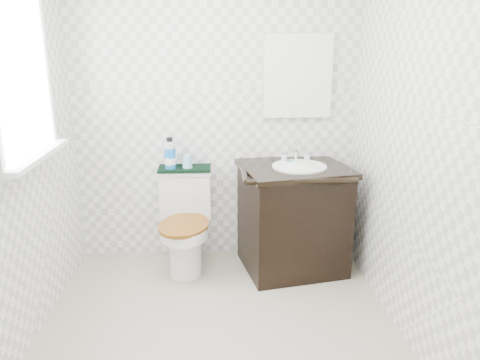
{
  "coord_description": "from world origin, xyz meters",
  "views": [
    {
      "loc": [
        -0.0,
        -2.41,
        1.72
      ],
      "look_at": [
        0.16,
        0.75,
        0.77
      ],
      "focal_mm": 35.0,
      "sensor_mm": 36.0,
      "label": 1
    }
  ],
  "objects": [
    {
      "name": "towel",
      "position": [
        -0.25,
        1.09,
        0.76
      ],
      "size": [
        0.4,
        0.22,
        0.02
      ],
      "primitive_type": "cube",
      "color": "black",
      "rests_on": "toilet"
    },
    {
      "name": "mirror",
      "position": [
        0.63,
        1.18,
        1.45
      ],
      "size": [
        0.5,
        0.02,
        0.6
      ],
      "primitive_type": "cube",
      "color": "silver",
      "rests_on": "wall_back"
    },
    {
      "name": "trash_bin",
      "position": [
        0.42,
        1.03,
        0.13
      ],
      "size": [
        0.19,
        0.16,
        0.26
      ],
      "color": "silver",
      "rests_on": "floor"
    },
    {
      "name": "mouthwash_bottle",
      "position": [
        -0.35,
        1.07,
        0.88
      ],
      "size": [
        0.08,
        0.08,
        0.24
      ],
      "color": "blue",
      "rests_on": "towel"
    },
    {
      "name": "wall_front",
      "position": [
        0.0,
        -1.2,
        1.2
      ],
      "size": [
        2.4,
        0.0,
        2.4
      ],
      "primitive_type": "plane",
      "rotation": [
        -1.57,
        0.0,
        0.0
      ],
      "color": "white",
      "rests_on": "ground"
    },
    {
      "name": "floor",
      "position": [
        0.0,
        0.0,
        0.0
      ],
      "size": [
        2.4,
        2.4,
        0.0
      ],
      "primitive_type": "plane",
      "color": "#C0BA9B",
      "rests_on": "ground"
    },
    {
      "name": "vanity",
      "position": [
        0.58,
        0.9,
        0.43
      ],
      "size": [
        0.87,
        0.78,
        0.92
      ],
      "color": "black",
      "rests_on": "floor"
    },
    {
      "name": "soap_bar",
      "position": [
        0.56,
        1.02,
        0.83
      ],
      "size": [
        0.07,
        0.05,
        0.02
      ],
      "primitive_type": "ellipsoid",
      "color": "#186F73",
      "rests_on": "vanity"
    },
    {
      "name": "toilet",
      "position": [
        -0.25,
        0.97,
        0.33
      ],
      "size": [
        0.43,
        0.65,
        0.76
      ],
      "color": "white",
      "rests_on": "floor"
    },
    {
      "name": "wall_right",
      "position": [
        1.1,
        0.0,
        1.2
      ],
      "size": [
        0.0,
        2.4,
        2.4
      ],
      "primitive_type": "plane",
      "rotation": [
        1.57,
        0.0,
        -1.57
      ],
      "color": "white",
      "rests_on": "ground"
    },
    {
      "name": "wall_back",
      "position": [
        0.0,
        1.2,
        1.2
      ],
      "size": [
        2.4,
        0.0,
        2.4
      ],
      "primitive_type": "plane",
      "rotation": [
        1.57,
        0.0,
        0.0
      ],
      "color": "white",
      "rests_on": "ground"
    },
    {
      "name": "cup",
      "position": [
        -0.22,
        1.08,
        0.82
      ],
      "size": [
        0.08,
        0.08,
        0.1
      ],
      "primitive_type": "cone",
      "color": "#83B9D6",
      "rests_on": "towel"
    },
    {
      "name": "wall_left",
      "position": [
        -1.1,
        0.0,
        1.2
      ],
      "size": [
        0.0,
        2.4,
        2.4
      ],
      "primitive_type": "plane",
      "rotation": [
        1.57,
        0.0,
        1.57
      ],
      "color": "white",
      "rests_on": "ground"
    },
    {
      "name": "window",
      "position": [
        -1.07,
        0.25,
        1.55
      ],
      "size": [
        0.02,
        0.7,
        0.9
      ],
      "primitive_type": "cube",
      "color": "white",
      "rests_on": "wall_left"
    }
  ]
}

